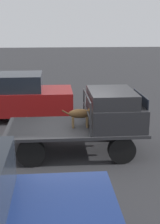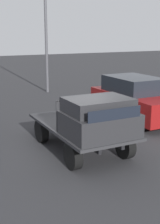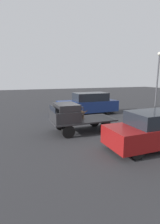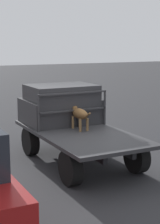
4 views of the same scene
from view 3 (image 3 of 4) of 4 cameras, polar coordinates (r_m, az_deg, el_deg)
ground_plane at (r=10.90m, az=0.87°, el=-6.33°), size 80.00×80.00×0.00m
flatbed_truck at (r=10.74m, az=0.88°, el=-3.40°), size 3.82×1.95×0.79m
truck_cab at (r=10.23m, az=-4.86°, el=-0.23°), size 1.45×1.83×1.00m
truck_headboard at (r=10.44m, az=-0.85°, el=0.68°), size 0.04×1.83×0.89m
dog at (r=10.60m, az=-0.40°, el=-0.24°), size 1.03×0.25×0.64m
parked_sedan at (r=8.85m, az=22.09°, el=-5.55°), size 4.16×1.85×1.74m
parked_pickup_far at (r=15.82m, az=2.73°, el=2.73°), size 5.32×2.00×1.93m
light_pole_far at (r=21.68m, az=24.11°, el=11.60°), size 0.41×0.41×6.00m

